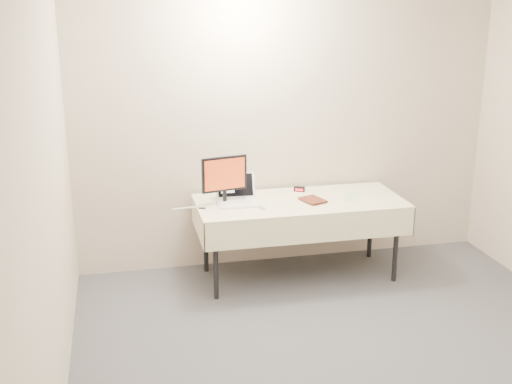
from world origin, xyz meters
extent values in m
cube|color=beige|center=(0.00, 2.50, 1.35)|extent=(4.00, 0.10, 2.70)
cylinder|color=black|center=(-0.82, 1.75, 0.34)|extent=(0.04, 0.04, 0.69)
cylinder|color=black|center=(0.82, 1.75, 0.34)|extent=(0.04, 0.04, 0.69)
cylinder|color=black|center=(-0.82, 2.34, 0.34)|extent=(0.04, 0.04, 0.69)
cylinder|color=black|center=(0.82, 2.34, 0.34)|extent=(0.04, 0.04, 0.69)
cube|color=gray|center=(0.00, 2.04, 0.71)|extent=(1.80, 0.75, 0.04)
cube|color=beige|center=(0.00, 2.04, 0.73)|extent=(1.86, 0.81, 0.01)
cube|color=beige|center=(0.00, 1.64, 0.60)|extent=(1.86, 0.01, 0.25)
cube|color=beige|center=(0.00, 2.45, 0.60)|extent=(1.86, 0.01, 0.25)
cube|color=beige|center=(-0.93, 2.04, 0.60)|extent=(0.01, 0.81, 0.25)
cube|color=beige|center=(0.93, 2.04, 0.60)|extent=(0.01, 0.81, 0.25)
cube|color=white|center=(-0.57, 2.04, 0.75)|extent=(0.37, 0.26, 0.02)
cube|color=white|center=(-0.56, 2.21, 0.87)|extent=(0.36, 0.11, 0.22)
cube|color=black|center=(-0.56, 2.21, 0.87)|extent=(0.32, 0.08, 0.19)
cylinder|color=black|center=(-0.67, 2.10, 0.74)|extent=(0.17, 0.17, 0.01)
cube|color=black|center=(-0.67, 2.10, 0.80)|extent=(0.03, 0.03, 0.10)
cube|color=black|center=(-0.67, 2.10, 1.01)|extent=(0.41, 0.11, 0.31)
cube|color=#C44017|center=(-0.67, 2.10, 1.01)|extent=(0.37, 0.08, 0.27)
imported|color=maroon|center=(0.02, 1.96, 0.85)|extent=(0.17, 0.08, 0.23)
cube|color=black|center=(0.07, 2.31, 0.76)|extent=(0.11, 0.08, 0.04)
cube|color=#FF0C24|center=(0.06, 2.29, 0.76)|extent=(0.07, 0.03, 0.02)
ellipsoid|color=#B8B8BB|center=(-0.38, 1.90, 0.75)|extent=(0.05, 0.09, 0.02)
cube|color=#A8D4A9|center=(0.49, 2.04, 0.74)|extent=(0.24, 0.33, 0.00)
cube|color=black|center=(-0.89, 2.00, 0.74)|extent=(0.06, 0.03, 0.01)
camera|label=1|loc=(-1.58, -3.22, 2.49)|focal=45.00mm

